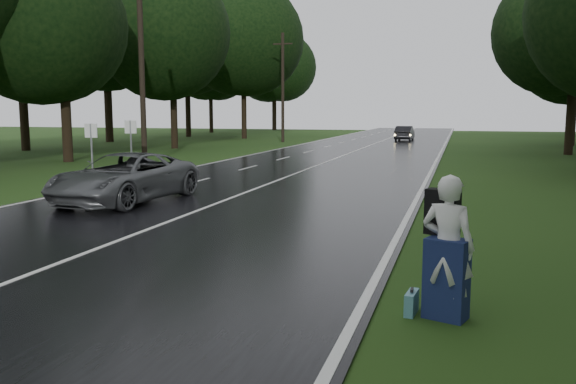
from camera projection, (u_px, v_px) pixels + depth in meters
The scene contains 15 objects.
road at pixel (307, 170), 28.40m from camera, with size 12.00×140.00×0.04m, color black.
lane_center at pixel (307, 169), 28.40m from camera, with size 0.12×140.00×0.01m, color silver.
grey_car at pixel (125, 178), 18.22m from camera, with size 2.50×5.43×1.51m, color #4D5053.
far_car at pixel (405, 133), 55.27m from camera, with size 1.46×4.19×1.38m, color black.
hitchhiker at pixel (447, 252), 8.06m from camera, with size 0.85×0.81×2.01m.
suitcase at pixel (412, 303), 8.33m from camera, with size 0.13×0.45×0.32m, color teal.
utility_pole_mid at pixel (145, 166), 30.34m from camera, with size 1.80×0.28×9.61m, color black, non-canonical shape.
utility_pole_far at pixel (283, 142), 53.65m from camera, with size 1.80×0.28×9.72m, color black, non-canonical shape.
road_sign_a at pixel (93, 181), 23.93m from camera, with size 0.56×0.10×2.34m, color white, non-canonical shape.
road_sign_b at pixel (132, 174), 26.75m from camera, with size 0.58×0.10×2.41m, color white, non-canonical shape.
tree_left_d at pixel (68, 162), 33.09m from camera, with size 8.26×8.26×12.91m, color black, non-canonical shape.
tree_left_e at pixel (175, 148), 44.78m from camera, with size 9.22×9.22×14.41m, color black, non-canonical shape.
tree_left_f at pixel (244, 139), 60.53m from camera, with size 10.92×10.92×17.07m, color black, non-canonical shape.
tree_right_e at pixel (568, 155), 38.38m from camera, with size 9.10×9.10×14.22m, color black, non-canonical shape.
tree_right_f at pixel (570, 146), 48.34m from camera, with size 8.37×8.37×13.07m, color black, non-canonical shape.
Camera 1 is at (7.09, -7.39, 2.86)m, focal length 36.75 mm.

